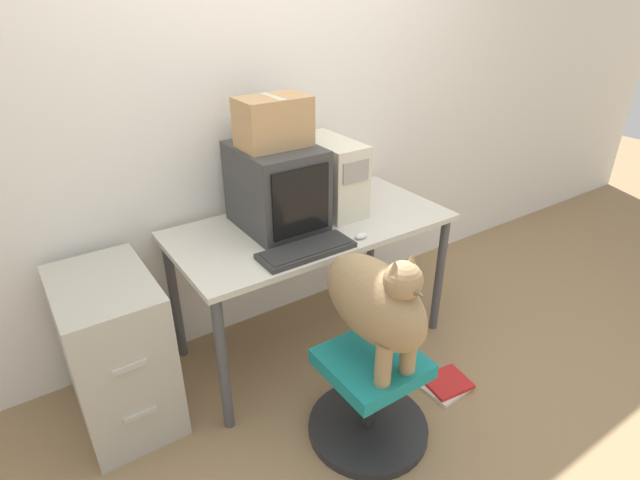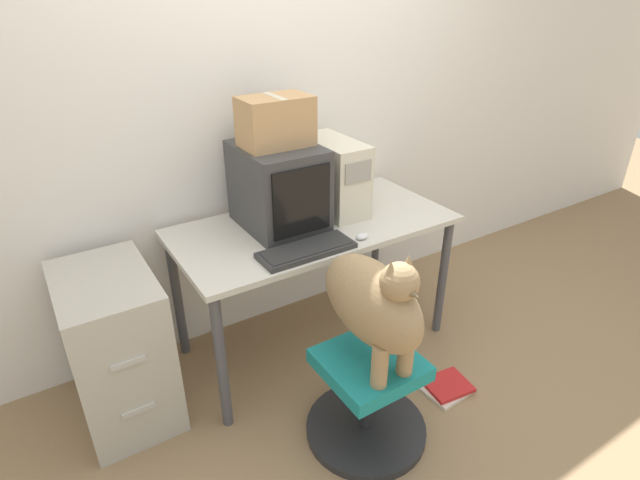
{
  "view_description": "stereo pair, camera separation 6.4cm",
  "coord_description": "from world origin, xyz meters",
  "views": [
    {
      "loc": [
        -1.29,
        -1.62,
        1.9
      ],
      "look_at": [
        -0.16,
        0.06,
        0.85
      ],
      "focal_mm": 28.0,
      "sensor_mm": 36.0,
      "label": 1
    },
    {
      "loc": [
        -1.24,
        -1.66,
        1.9
      ],
      "look_at": [
        -0.16,
        0.06,
        0.85
      ],
      "focal_mm": 28.0,
      "sensor_mm": 36.0,
      "label": 2
    }
  ],
  "objects": [
    {
      "name": "computer_mouse",
      "position": [
        0.11,
        0.08,
        0.78
      ],
      "size": [
        0.07,
        0.04,
        0.03
      ],
      "color": "silver",
      "rests_on": "desk"
    },
    {
      "name": "desk",
      "position": [
        0.0,
        0.36,
        0.68
      ],
      "size": [
        1.47,
        0.72,
        0.77
      ],
      "color": "beige",
      "rests_on": "ground_plane"
    },
    {
      "name": "ground_plane",
      "position": [
        0.0,
        0.0,
        0.0
      ],
      "size": [
        12.0,
        12.0,
        0.0
      ],
      "primitive_type": "plane",
      "color": "#937551"
    },
    {
      "name": "office_chair",
      "position": [
        -0.15,
        -0.35,
        0.2
      ],
      "size": [
        0.56,
        0.56,
        0.44
      ],
      "color": "#262628",
      "rests_on": "ground_plane"
    },
    {
      "name": "cardboard_box",
      "position": [
        -0.16,
        0.45,
        1.31
      ],
      "size": [
        0.33,
        0.22,
        0.24
      ],
      "color": "tan",
      "rests_on": "crt_monitor"
    },
    {
      "name": "pc_tower",
      "position": [
        0.19,
        0.46,
        0.97
      ],
      "size": [
        0.21,
        0.45,
        0.39
      ],
      "color": "beige",
      "rests_on": "desk"
    },
    {
      "name": "dog",
      "position": [
        -0.15,
        -0.35,
        0.74
      ],
      "size": [
        0.25,
        0.57,
        0.57
      ],
      "color": "#9E7F56",
      "rests_on": "office_chair"
    },
    {
      "name": "filing_cabinet",
      "position": [
        -1.06,
        0.4,
        0.38
      ],
      "size": [
        0.41,
        0.62,
        0.76
      ],
      "color": "#B7B2A3",
      "rests_on": "ground_plane"
    },
    {
      "name": "book_stack_floor",
      "position": [
        0.36,
        -0.36,
        0.02
      ],
      "size": [
        0.25,
        0.21,
        0.04
      ],
      "color": "silver",
      "rests_on": "ground_plane"
    },
    {
      "name": "keyboard",
      "position": [
        -0.2,
        0.11,
        0.78
      ],
      "size": [
        0.46,
        0.18,
        0.03
      ],
      "color": "#2D2D2D",
      "rests_on": "desk"
    },
    {
      "name": "wall_back",
      "position": [
        0.0,
        0.79,
        1.3
      ],
      "size": [
        8.0,
        0.05,
        2.6
      ],
      "color": "white",
      "rests_on": "ground_plane"
    },
    {
      "name": "crt_monitor",
      "position": [
        -0.16,
        0.44,
        0.98
      ],
      "size": [
        0.37,
        0.47,
        0.42
      ],
      "color": "#383838",
      "rests_on": "desk"
    }
  ]
}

